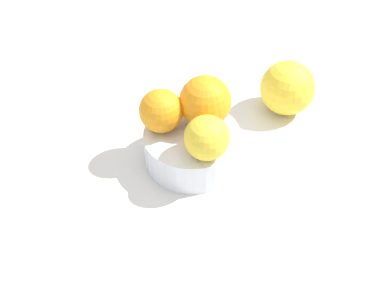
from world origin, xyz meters
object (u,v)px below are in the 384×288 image
orange_in_bowl_1 (161,111)px  fruit_bowl (192,147)px  orange_in_bowl_2 (207,138)px  orange_loose_0 (287,88)px  orange_in_bowl_0 (205,102)px

orange_in_bowl_1 → fruit_bowl: bearing=-21.4°
orange_in_bowl_2 → orange_loose_0: (14.58, 14.49, -3.70)cm
fruit_bowl → orange_in_bowl_2: size_ratio=2.29×
fruit_bowl → orange_in_bowl_0: bearing=49.5°
orange_in_bowl_0 → orange_loose_0: (14.12, 7.86, -4.37)cm
orange_in_bowl_0 → orange_in_bowl_1: bearing=-173.0°
orange_in_bowl_1 → orange_in_bowl_0: bearing=7.0°
orange_in_bowl_0 → orange_loose_0: 16.74cm
orange_loose_0 → orange_in_bowl_2: bearing=-135.2°
orange_in_bowl_1 → orange_in_bowl_2: (5.68, -5.88, -0.07)cm
orange_loose_0 → fruit_bowl: bearing=-147.6°
orange_in_bowl_0 → orange_loose_0: size_ratio=0.84×
orange_in_bowl_0 → orange_in_bowl_2: bearing=-94.0°
orange_in_bowl_1 → orange_loose_0: orange_in_bowl_1 is taller
orange_in_bowl_2 → fruit_bowl: bearing=110.1°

